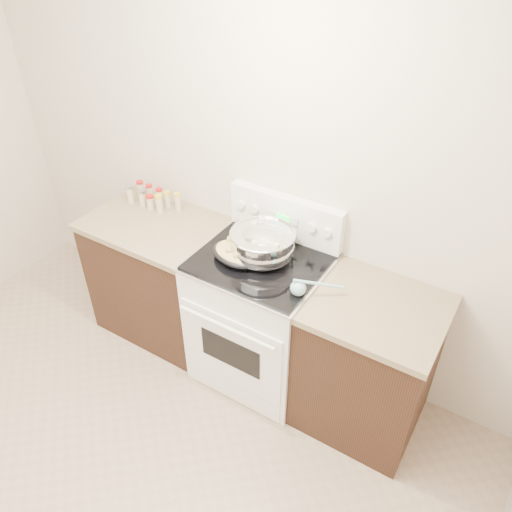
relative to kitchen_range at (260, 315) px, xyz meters
The scene contains 9 objects.
counter_left 0.83m from the kitchen_range, behind, with size 0.93×0.67×0.92m.
counter_right 0.73m from the kitchen_range, ahead, with size 0.73×0.67×0.92m.
kitchen_range is the anchor object (origin of this frame).
mixing_bowl 0.54m from the kitchen_range, 95.19° to the left, with size 0.43×0.43×0.23m.
roasting_pan 0.52m from the kitchen_range, 146.16° to the right, with size 0.37×0.29×0.11m.
baking_sheet 0.56m from the kitchen_range, 117.76° to the left, with size 0.41×0.34×0.06m.
wooden_spoon 0.48m from the kitchen_range, 139.63° to the right, with size 0.10×0.25×0.04m.
blue_ladle 0.61m from the kitchen_range, 23.76° to the right, with size 0.26×0.19×0.11m.
spice_jars 1.12m from the kitchen_range, behind, with size 0.39×0.15×0.13m.
Camera 1 is at (1.57, -0.59, 2.71)m, focal length 35.00 mm.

